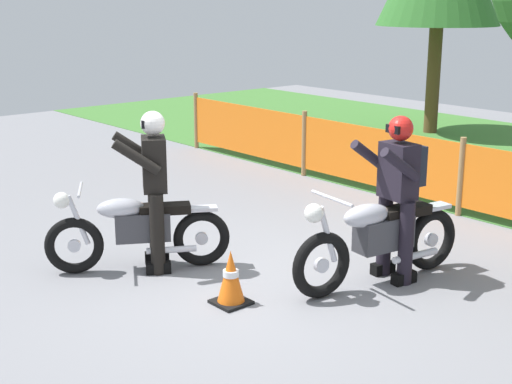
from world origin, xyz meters
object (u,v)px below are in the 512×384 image
(traffic_cone, at_px, (231,278))
(motorcycle_lead, at_px, (379,238))
(motorcycle_trailing, at_px, (137,229))
(rider_trailing, at_px, (153,185))
(rider_lead, at_px, (398,189))

(traffic_cone, bearing_deg, motorcycle_lead, 69.08)
(motorcycle_trailing, distance_m, rider_trailing, 0.51)
(rider_lead, xyz_separation_m, traffic_cone, (-0.59, -1.68, -0.69))
(traffic_cone, bearing_deg, rider_lead, 70.68)
(motorcycle_lead, relative_size, rider_lead, 1.23)
(rider_lead, height_order, rider_trailing, same)
(rider_trailing, height_order, traffic_cone, rider_trailing)
(motorcycle_trailing, xyz_separation_m, traffic_cone, (1.34, 0.18, -0.19))
(motorcycle_lead, xyz_separation_m, rider_trailing, (-1.81, -1.47, 0.44))
(rider_lead, relative_size, traffic_cone, 3.19)
(rider_lead, bearing_deg, motorcycle_trailing, -37.22)
(motorcycle_lead, distance_m, rider_lead, 0.52)
(motorcycle_trailing, distance_m, rider_lead, 2.73)
(rider_lead, bearing_deg, motorcycle_lead, 0.51)
(motorcycle_trailing, relative_size, traffic_cone, 3.25)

